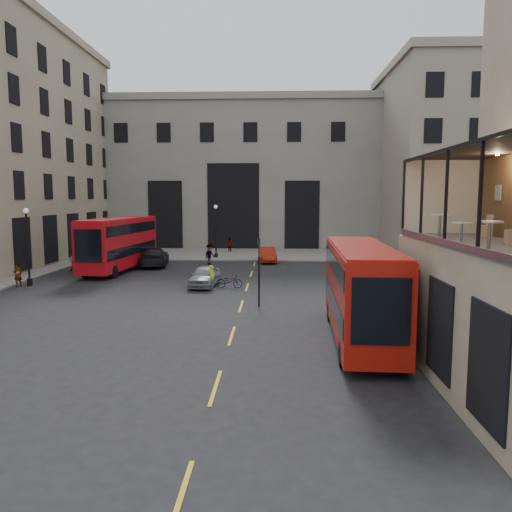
{
  "coord_description": "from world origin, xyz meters",
  "views": [
    {
      "loc": [
        -0.12,
        -15.24,
        6.01
      ],
      "look_at": [
        -1.11,
        10.57,
        3.0
      ],
      "focal_mm": 35.0,
      "sensor_mm": 36.0,
      "label": 1
    }
  ],
  "objects_px": {
    "bus_far": "(119,241)",
    "traffic_light_near": "(259,263)",
    "cyclist": "(212,277)",
    "cafe_table_far": "(440,222)",
    "cafe_table_mid": "(462,230)",
    "pedestrian_a": "(74,261)",
    "pedestrian_d": "(366,256)",
    "street_lamp_a": "(28,251)",
    "cafe_table_near": "(489,232)",
    "car_a": "(205,276)",
    "pedestrian_b": "(210,254)",
    "cafe_chair_d": "(484,231)",
    "traffic_light_far": "(106,239)",
    "car_b": "(267,255)",
    "bus_near": "(361,287)",
    "pedestrian_e": "(18,275)",
    "street_lamp_b": "(216,235)",
    "car_c": "(154,257)",
    "pedestrian_c": "(230,245)",
    "bicycle": "(229,281)"
  },
  "relations": [
    {
      "from": "bus_far",
      "to": "traffic_light_near",
      "type": "bearing_deg",
      "value": -47.96
    },
    {
      "from": "cyclist",
      "to": "cafe_table_far",
      "type": "height_order",
      "value": "cafe_table_far"
    },
    {
      "from": "cyclist",
      "to": "cafe_table_mid",
      "type": "relative_size",
      "value": 2.3
    },
    {
      "from": "pedestrian_a",
      "to": "pedestrian_d",
      "type": "height_order",
      "value": "pedestrian_d"
    },
    {
      "from": "street_lamp_a",
      "to": "pedestrian_d",
      "type": "distance_m",
      "value": 26.81
    },
    {
      "from": "cafe_table_near",
      "to": "bus_far",
      "type": "bearing_deg",
      "value": 123.61
    },
    {
      "from": "car_a",
      "to": "cafe_table_far",
      "type": "relative_size",
      "value": 4.91
    },
    {
      "from": "bus_far",
      "to": "cafe_table_far",
      "type": "xyz_separation_m",
      "value": [
        18.65,
        -22.72,
        2.7
      ]
    },
    {
      "from": "pedestrian_b",
      "to": "cafe_table_near",
      "type": "relative_size",
      "value": 2.25
    },
    {
      "from": "street_lamp_a",
      "to": "cyclist",
      "type": "bearing_deg",
      "value": -3.03
    },
    {
      "from": "bus_far",
      "to": "street_lamp_a",
      "type": "bearing_deg",
      "value": -118.96
    },
    {
      "from": "traffic_light_near",
      "to": "pedestrian_a",
      "type": "height_order",
      "value": "traffic_light_near"
    },
    {
      "from": "cafe_chair_d",
      "to": "street_lamp_a",
      "type": "bearing_deg",
      "value": 148.09
    },
    {
      "from": "cafe_table_near",
      "to": "traffic_light_far",
      "type": "bearing_deg",
      "value": 123.89
    },
    {
      "from": "cafe_table_near",
      "to": "cafe_table_far",
      "type": "xyz_separation_m",
      "value": [
        0.33,
        4.86,
        0.01
      ]
    },
    {
      "from": "cafe_table_mid",
      "to": "bus_far",
      "type": "bearing_deg",
      "value": 126.05
    },
    {
      "from": "car_b",
      "to": "cafe_table_mid",
      "type": "xyz_separation_m",
      "value": [
        6.32,
        -31.36,
        4.36
      ]
    },
    {
      "from": "pedestrian_b",
      "to": "cafe_table_far",
      "type": "bearing_deg",
      "value": -124.7
    },
    {
      "from": "pedestrian_a",
      "to": "cafe_table_near",
      "type": "height_order",
      "value": "cafe_table_near"
    },
    {
      "from": "bus_near",
      "to": "cafe_table_far",
      "type": "xyz_separation_m",
      "value": [
        2.18,
        -3.08,
        2.89
      ]
    },
    {
      "from": "car_a",
      "to": "pedestrian_e",
      "type": "height_order",
      "value": "pedestrian_e"
    },
    {
      "from": "street_lamp_b",
      "to": "cafe_table_mid",
      "type": "distance_m",
      "value": 36.06
    },
    {
      "from": "street_lamp_a",
      "to": "cafe_chair_d",
      "type": "relative_size",
      "value": 6.42
    },
    {
      "from": "bus_near",
      "to": "street_lamp_b",
      "type": "bearing_deg",
      "value": 108.52
    },
    {
      "from": "traffic_light_near",
      "to": "cafe_table_far",
      "type": "xyz_separation_m",
      "value": [
        6.68,
        -9.44,
        2.73
      ]
    },
    {
      "from": "cyclist",
      "to": "car_b",
      "type": "bearing_deg",
      "value": 0.11
    },
    {
      "from": "car_c",
      "to": "cafe_table_near",
      "type": "distance_m",
      "value": 34.73
    },
    {
      "from": "traffic_light_near",
      "to": "bus_far",
      "type": "bearing_deg",
      "value": 132.04
    },
    {
      "from": "traffic_light_far",
      "to": "car_a",
      "type": "relative_size",
      "value": 0.92
    },
    {
      "from": "traffic_light_far",
      "to": "pedestrian_b",
      "type": "height_order",
      "value": "traffic_light_far"
    },
    {
      "from": "street_lamp_b",
      "to": "traffic_light_far",
      "type": "bearing_deg",
      "value": -146.31
    },
    {
      "from": "car_c",
      "to": "pedestrian_c",
      "type": "relative_size",
      "value": 3.38
    },
    {
      "from": "cafe_table_mid",
      "to": "pedestrian_c",
      "type": "bearing_deg",
      "value": 105.04
    },
    {
      "from": "car_a",
      "to": "pedestrian_b",
      "type": "bearing_deg",
      "value": 100.58
    },
    {
      "from": "pedestrian_d",
      "to": "traffic_light_near",
      "type": "bearing_deg",
      "value": 136.84
    },
    {
      "from": "car_c",
      "to": "pedestrian_d",
      "type": "bearing_deg",
      "value": 171.58
    },
    {
      "from": "bicycle",
      "to": "cafe_chair_d",
      "type": "relative_size",
      "value": 2.08
    },
    {
      "from": "traffic_light_near",
      "to": "car_b",
      "type": "distance_m",
      "value": 19.36
    },
    {
      "from": "traffic_light_far",
      "to": "street_lamp_b",
      "type": "height_order",
      "value": "street_lamp_b"
    },
    {
      "from": "pedestrian_a",
      "to": "cafe_table_far",
      "type": "distance_m",
      "value": 31.65
    },
    {
      "from": "traffic_light_near",
      "to": "cafe_table_far",
      "type": "height_order",
      "value": "cafe_table_far"
    },
    {
      "from": "car_c",
      "to": "bicycle",
      "type": "height_order",
      "value": "car_c"
    },
    {
      "from": "car_a",
      "to": "pedestrian_b",
      "type": "relative_size",
      "value": 2.22
    },
    {
      "from": "bicycle",
      "to": "cafe_table_far",
      "type": "xyz_separation_m",
      "value": [
        8.85,
        -15.13,
        4.71
      ]
    },
    {
      "from": "cyclist",
      "to": "bus_far",
      "type": "bearing_deg",
      "value": 61.51
    },
    {
      "from": "traffic_light_far",
      "to": "car_c",
      "type": "xyz_separation_m",
      "value": [
        4.2,
        0.14,
        -1.6
      ]
    },
    {
      "from": "traffic_light_near",
      "to": "cyclist",
      "type": "bearing_deg",
      "value": 121.83
    },
    {
      "from": "street_lamp_b",
      "to": "cafe_table_mid",
      "type": "xyz_separation_m",
      "value": [
        11.48,
        -34.08,
        2.66
      ]
    },
    {
      "from": "bus_near",
      "to": "pedestrian_c",
      "type": "relative_size",
      "value": 6.09
    },
    {
      "from": "street_lamp_b",
      "to": "pedestrian_e",
      "type": "bearing_deg",
      "value": -125.25
    }
  ]
}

